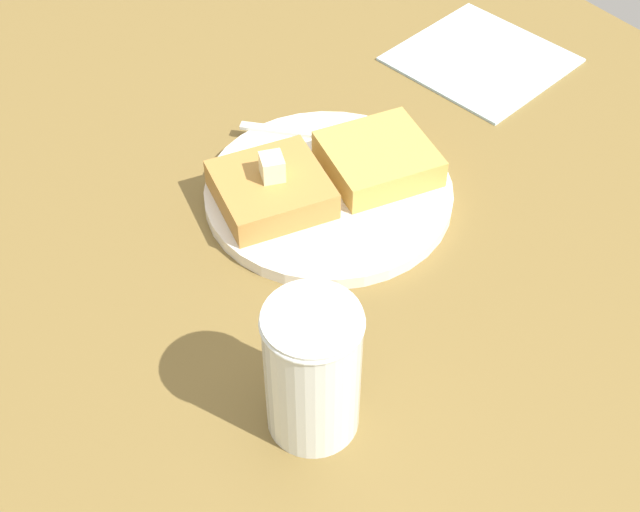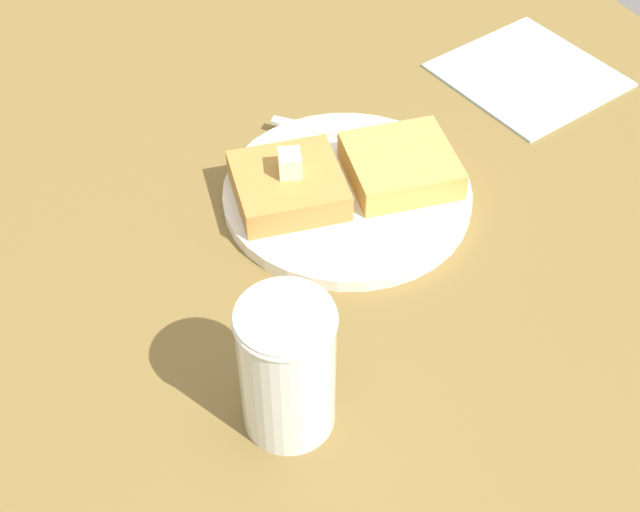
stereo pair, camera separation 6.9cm
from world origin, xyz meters
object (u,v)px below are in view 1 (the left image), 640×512
Objects in this scene: plate at (326,189)px; fork at (334,137)px; syrup_jar at (313,375)px; napkin at (481,60)px.

fork is at bearing 45.78° from plate.
syrup_jar is (-19.75, -23.02, 3.88)cm from fork.
syrup_jar is (-15.13, -18.28, 4.60)cm from plate.
fork is at bearing -174.57° from napkin.
fork reaches higher than plate.
plate is at bearing 50.38° from syrup_jar.
napkin is (41.17, 25.06, -5.15)cm from syrup_jar.
syrup_jar is 0.72× the size of napkin.
syrup_jar reaches higher than plate.
napkin is (26.04, 6.79, -0.56)cm from plate.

